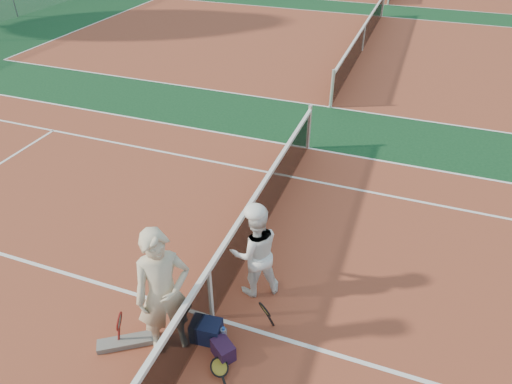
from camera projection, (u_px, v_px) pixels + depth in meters
ground at (212, 318)px, 6.76m from camera, size 130.00×130.00×0.00m
court_main at (212, 318)px, 6.76m from camera, size 23.77×10.97×0.01m
court_far_a at (362, 51)px, 17.18m from camera, size 23.77×10.97×0.01m
net_main at (210, 294)px, 6.47m from camera, size 0.10×10.98×1.02m
net_far_a at (364, 37)px, 16.90m from camera, size 0.10×10.98×1.02m
player_a at (163, 294)px, 5.82m from camera, size 0.86×0.83×2.00m
player_b at (255, 252)px, 6.79m from camera, size 0.97×0.92×1.57m
racket_red at (121, 329)px, 6.22m from camera, size 0.23×0.30×0.60m
racket_black_held at (265, 317)px, 6.40m from camera, size 0.36×0.35×0.57m
racket_spare at (219, 368)px, 5.99m from camera, size 0.60×0.63×0.12m
sports_bag_navy at (206, 331)px, 6.36m from camera, size 0.45×0.33×0.33m
sports_bag_purple at (223, 350)px, 6.15m from camera, size 0.39×0.37×0.26m
net_cover_canvas at (129, 341)px, 6.36m from camera, size 0.82×0.63×0.09m
water_bottle at (224, 337)px, 6.30m from camera, size 0.09×0.09×0.30m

